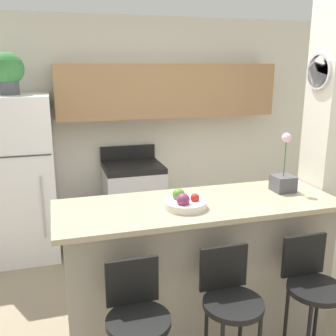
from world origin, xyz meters
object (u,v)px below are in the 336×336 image
Objects in this scene: refrigerator at (19,178)px; bar_stool_right at (312,289)px; trash_bin at (81,240)px; bar_stool_left at (137,321)px; fruit_bowl at (185,202)px; orchid_vase at (283,178)px; bar_stool_mid at (230,304)px; stove_range at (133,201)px; potted_plant_on_fridge at (8,71)px.

refrigerator reaches higher than bar_stool_right.
bar_stool_left is at bearing -85.41° from trash_bin.
trash_bin is at bearing 110.25° from fruit_bowl.
orchid_vase is at bearing 9.44° from fruit_bowl.
orchid_vase reaches higher than fruit_bowl.
refrigerator is at bearing 139.15° from orchid_vase.
bar_stool_mid is 2.15× the size of orchid_vase.
refrigerator is 2.24m from fruit_bowl.
fruit_bowl is (-0.83, -0.14, -0.06)m from orchid_vase.
stove_range is 3.78× the size of fruit_bowl.
orchid_vase reaches higher than trash_bin.
potted_plant_on_fridge is at bearing 122.25° from fruit_bowl.
refrigerator is at bearing 122.25° from fruit_bowl.
stove_range reaches higher than bar_stool_left.
potted_plant_on_fridge reaches higher than refrigerator.
refrigerator is 2.71m from bar_stool_mid.
potted_plant_on_fridge is 1.44× the size of fruit_bowl.
stove_range is at bearing 79.05° from bar_stool_left.
trash_bin is (0.59, -0.25, -1.76)m from potted_plant_on_fridge.
orchid_vase reaches higher than bar_stool_left.
refrigerator is 2.69m from orchid_vase.
stove_range is at bearing 105.35° from bar_stool_right.
bar_stool_right is 2.15× the size of orchid_vase.
bar_stool_right is (1.88, -2.36, -0.22)m from refrigerator.
potted_plant_on_fridge reaches higher than fruit_bowl.
bar_stool_mid is 1.08m from orchid_vase.
fruit_bowl is (-0.03, -1.94, 0.66)m from stove_range.
bar_stool_mid is at bearing 180.00° from bar_stool_right.
potted_plant_on_fridge is at bearing 156.94° from trash_bin.
stove_range is 1.12× the size of bar_stool_mid.
potted_plant_on_fridge is (-0.75, 2.36, 1.31)m from bar_stool_left.
potted_plant_on_fridge is 1.87m from trash_bin.
bar_stool_right reaches higher than trash_bin.
bar_stool_left is 1.00× the size of bar_stool_mid.
refrigerator reaches higher than orchid_vase.
fruit_bowl is at bearing -170.56° from orchid_vase.
bar_stool_mid is 0.69m from fruit_bowl.
potted_plant_on_fridge is 0.92× the size of orchid_vase.
stove_range is 2.62× the size of potted_plant_on_fridge.
potted_plant_on_fridge reaches higher than bar_stool_mid.
potted_plant_on_fridge reaches higher than stove_range.
potted_plant_on_fridge reaches higher than bar_stool_right.
refrigerator reaches higher than bar_stool_mid.
stove_range is 0.76m from trash_bin.
orchid_vase is at bearing 25.86° from bar_stool_left.
orchid_vase is (0.13, 0.61, 0.55)m from bar_stool_right.
bar_stool_left is 3.37× the size of fruit_bowl.
fruit_bowl is (1.19, -1.88, 0.26)m from refrigerator.
refrigerator is 3.87× the size of orchid_vase.
refrigerator is at bearing 119.24° from bar_stool_mid.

